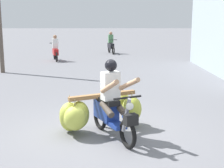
% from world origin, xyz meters
% --- Properties ---
extents(ground_plane, '(120.00, 120.00, 0.00)m').
position_xyz_m(ground_plane, '(0.00, 0.00, 0.00)').
color(ground_plane, slate).
extents(motorbike_main_loaded, '(1.87, 1.97, 1.58)m').
position_xyz_m(motorbike_main_loaded, '(-0.16, 0.09, 0.49)').
color(motorbike_main_loaded, black).
rests_on(motorbike_main_loaded, ground).
extents(motorbike_distant_ahead_left, '(0.60, 1.60, 1.40)m').
position_xyz_m(motorbike_distant_ahead_left, '(0.31, 15.13, 0.57)').
color(motorbike_distant_ahead_left, black).
rests_on(motorbike_distant_ahead_left, ground).
extents(motorbike_distant_ahead_right, '(0.63, 1.59, 1.40)m').
position_xyz_m(motorbike_distant_ahead_right, '(-2.73, 11.56, 0.57)').
color(motorbike_distant_ahead_right, black).
rests_on(motorbike_distant_ahead_right, ground).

